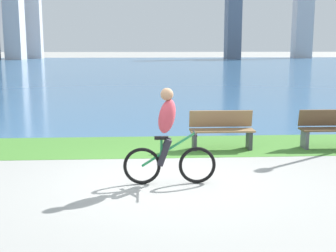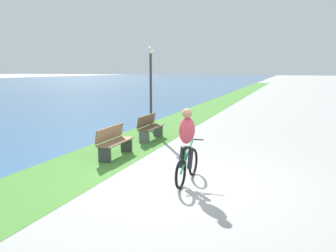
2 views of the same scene
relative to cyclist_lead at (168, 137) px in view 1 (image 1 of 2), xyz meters
The scene contains 7 objects.
ground_plane 0.86m from the cyclist_lead, 99.63° to the left, with size 300.00×300.00×0.00m, color #9E9E99.
grass_strip_bayside 3.12m from the cyclist_lead, 90.52° to the left, with size 120.00×2.38×0.01m, color #478433.
bay_water_surface 42.27m from the cyclist_lead, 90.04° to the left, with size 300.00×76.12×0.00m, color #386693.
cyclist_lead is the anchor object (origin of this frame).
bench_near_path 3.05m from the cyclist_lead, 61.99° to the left, with size 1.50×0.47×0.90m.
bench_far_along_path 4.87m from the cyclist_lead, 33.33° to the left, with size 1.50×0.47×0.90m.
city_skyline_far_shore 73.85m from the cyclist_lead, 96.65° to the left, with size 59.58×10.06×23.68m.
Camera 1 is at (-0.42, -7.87, 2.42)m, focal length 48.52 mm.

